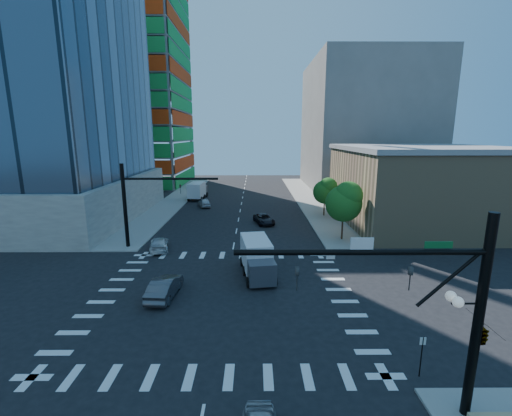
{
  "coord_description": "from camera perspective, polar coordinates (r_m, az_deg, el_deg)",
  "views": [
    {
      "loc": [
        2.31,
        -24.2,
        12.05
      ],
      "look_at": [
        2.46,
        8.0,
        5.15
      ],
      "focal_mm": 24.0,
      "sensor_mm": 36.0,
      "label": 1
    }
  ],
  "objects": [
    {
      "name": "construction_building",
      "position": [
        91.97,
        -20.31,
        19.23
      ],
      "size": [
        25.16,
        34.5,
        70.6
      ],
      "color": "gray",
      "rests_on": "ground"
    },
    {
      "name": "car_sb_near",
      "position": [
        38.13,
        -15.84,
        -5.77
      ],
      "size": [
        2.81,
        4.83,
        1.32
      ],
      "primitive_type": "imported",
      "rotation": [
        0.0,
        0.0,
        3.37
      ],
      "color": "silver",
      "rests_on": "ground"
    },
    {
      "name": "car_nb_far",
      "position": [
        47.34,
        1.34,
        -1.84
      ],
      "size": [
        3.27,
        5.11,
        1.31
      ],
      "primitive_type": "imported",
      "rotation": [
        0.0,
        0.0,
        0.25
      ],
      "color": "black",
      "rests_on": "ground"
    },
    {
      "name": "box_truck_near",
      "position": [
        29.96,
        0.26,
        -8.84
      ],
      "size": [
        3.29,
        6.1,
        3.04
      ],
      "rotation": [
        0.0,
        0.0,
        0.15
      ],
      "color": "black",
      "rests_on": "ground"
    },
    {
      "name": "signal_mast_se",
      "position": [
        16.72,
        30.58,
        -14.6
      ],
      "size": [
        10.51,
        2.48,
        9.0
      ],
      "color": "black",
      "rests_on": "sidewalk_se"
    },
    {
      "name": "tree_south",
      "position": [
        40.16,
        14.62,
        1.13
      ],
      "size": [
        4.16,
        4.16,
        6.82
      ],
      "color": "#382316",
      "rests_on": "sidewalk_ne"
    },
    {
      "name": "signal_mast_nw",
      "position": [
        38.32,
        -19.01,
        1.58
      ],
      "size": [
        10.2,
        0.4,
        9.0
      ],
      "color": "black",
      "rests_on": "sidewalk_nw"
    },
    {
      "name": "box_truck_far",
      "position": [
        66.53,
        -9.64,
        2.74
      ],
      "size": [
        3.1,
        6.35,
        3.24
      ],
      "rotation": [
        0.0,
        0.0,
        3.06
      ],
      "color": "black",
      "rests_on": "ground"
    },
    {
      "name": "bg_building_ne",
      "position": [
        82.98,
        17.49,
        12.9
      ],
      "size": [
        24.0,
        30.0,
        28.0
      ],
      "primitive_type": "cube",
      "color": "slate",
      "rests_on": "ground"
    },
    {
      "name": "no_parking_sign",
      "position": [
        20.38,
        25.9,
        -20.81
      ],
      "size": [
        0.3,
        0.06,
        2.2
      ],
      "color": "black",
      "rests_on": "ground"
    },
    {
      "name": "road_markings",
      "position": [
        27.13,
        -5.29,
        -14.32
      ],
      "size": [
        20.0,
        20.0,
        0.01
      ],
      "primitive_type": "cube",
      "color": "silver",
      "rests_on": "ground"
    },
    {
      "name": "ground",
      "position": [
        27.13,
        -5.29,
        -14.33
      ],
      "size": [
        160.0,
        160.0,
        0.0
      ],
      "primitive_type": "plane",
      "color": "black",
      "rests_on": "ground"
    },
    {
      "name": "sidewalk_ne",
      "position": [
        66.1,
        8.6,
        1.52
      ],
      "size": [
        5.0,
        60.0,
        0.15
      ],
      "primitive_type": "cube",
      "color": "gray",
      "rests_on": "ground"
    },
    {
      "name": "tree_north",
      "position": [
        51.85,
        11.56,
        2.9
      ],
      "size": [
        3.54,
        3.52,
        5.78
      ],
      "color": "#382316",
      "rests_on": "sidewalk_ne"
    },
    {
      "name": "sidewalk_nw",
      "position": [
        66.96,
        -13.05,
        1.47
      ],
      "size": [
        5.0,
        60.0,
        0.15
      ],
      "primitive_type": "cube",
      "color": "gray",
      "rests_on": "ground"
    },
    {
      "name": "commercial_building",
      "position": [
        51.91,
        25.7,
        3.44
      ],
      "size": [
        20.5,
        22.5,
        10.6
      ],
      "color": "tan",
      "rests_on": "ground"
    },
    {
      "name": "car_sb_mid",
      "position": [
        59.14,
        -8.59,
        0.92
      ],
      "size": [
        2.9,
        4.6,
        1.46
      ],
      "primitive_type": "imported",
      "rotation": [
        0.0,
        0.0,
        3.44
      ],
      "color": "#A7A8AE",
      "rests_on": "ground"
    },
    {
      "name": "car_sb_cross",
      "position": [
        27.43,
        -14.97,
        -12.63
      ],
      "size": [
        1.96,
        4.77,
        1.54
      ],
      "primitive_type": "imported",
      "rotation": [
        0.0,
        0.0,
        3.07
      ],
      "color": "#444348",
      "rests_on": "ground"
    }
  ]
}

